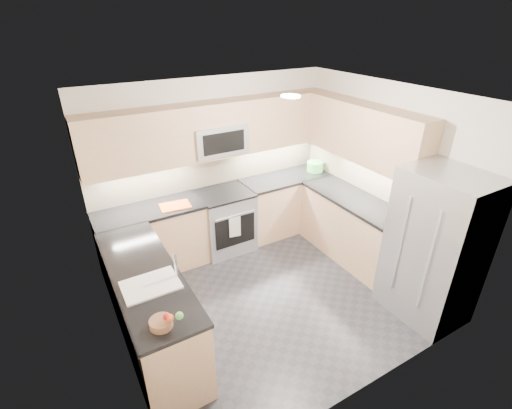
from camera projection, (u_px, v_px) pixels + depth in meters
The scene contains 36 objects.
floor at pixel (270, 294), 4.80m from camera, with size 3.60×3.20×0.00m, color #25252B.
ceiling at pixel (274, 97), 3.65m from camera, with size 3.60×3.20×0.02m, color beige.
wall_back at pixel (213, 165), 5.45m from camera, with size 3.60×0.02×2.50m, color beige.
wall_front at pixel (377, 289), 2.99m from camera, with size 3.60×0.02×2.50m, color beige.
wall_left at pixel (107, 255), 3.42m from camera, with size 0.02×3.20×2.50m, color beige.
wall_right at pixel (384, 178), 5.02m from camera, with size 0.02×3.20×2.50m, color beige.
base_cab_back_left at pixel (153, 240), 5.10m from camera, with size 1.42×0.60×0.90m, color tan.
base_cab_back_right at pixel (284, 204), 6.07m from camera, with size 1.42×0.60×0.90m, color tan.
base_cab_right at pixel (352, 229), 5.37m from camera, with size 0.60×1.70×0.90m, color tan.
base_cab_peninsula at pixel (150, 309), 3.92m from camera, with size 0.60×2.00×0.90m, color tan.
countertop_back_left at pixel (149, 210), 4.89m from camera, with size 1.42×0.63×0.04m, color black.
countertop_back_right at pixel (285, 178), 5.86m from camera, with size 1.42×0.63×0.04m, color black.
countertop_right at pixel (356, 200), 5.16m from camera, with size 0.63×1.70×0.04m, color black.
countertop_peninsula at pixel (144, 273), 3.70m from camera, with size 0.63×2.00×0.04m, color black.
upper_cab_back at pixel (216, 129), 5.05m from camera, with size 3.60×0.35×0.75m, color tan.
upper_cab_right at pixel (365, 133), 4.89m from camera, with size 0.35×1.95×0.75m, color tan.
backsplash_back at pixel (214, 168), 5.47m from camera, with size 3.60×0.01×0.51m, color tan.
backsplash_right at pixel (359, 171), 5.39m from camera, with size 0.01×2.30×0.51m, color tan.
gas_range at pixel (225, 221), 5.57m from camera, with size 0.76×0.65×0.91m, color #A5A6AD.
range_cooktop at pixel (224, 194), 5.35m from camera, with size 0.76×0.65×0.03m, color black.
oven_door_glass at pixel (235, 231), 5.32m from camera, with size 0.62×0.02×0.45m, color black.
oven_handle at pixel (235, 215), 5.18m from camera, with size 0.02×0.02×0.60m, color #B2B5BA.
microwave at pixel (218, 139), 5.09m from camera, with size 0.76×0.40×0.40m, color #AAAEB3.
microwave_door at pixel (224, 143), 4.93m from camera, with size 0.60×0.01×0.28m, color black.
refrigerator at pixel (435, 248), 4.15m from camera, with size 0.70×0.90×1.80m, color #9DA1A5.
fridge_handle_left at pixel (428, 262), 3.82m from camera, with size 0.02×0.02×1.20m, color #B2B5BA.
fridge_handle_right at pixel (400, 245), 4.10m from camera, with size 0.02×0.02×1.20m, color #B2B5BA.
sink_basin at pixel (152, 291), 3.53m from camera, with size 0.52×0.38×0.16m, color white.
faucet at pixel (176, 266), 3.56m from camera, with size 0.03×0.03×0.28m, color silver.
utensil_bowl at pixel (315, 166), 6.03m from camera, with size 0.27×0.27×0.15m, color #4DB24C.
cutting_board at pixel (175, 206), 4.95m from camera, with size 0.39×0.27×0.01m, color #E35615.
fruit_basket at pixel (161, 323), 3.04m from camera, with size 0.19×0.19×0.07m, color #906043.
fruit_apple at pixel (167, 317), 2.99m from camera, with size 0.06×0.06×0.06m, color red.
fruit_pear at pixel (179, 316), 3.00m from camera, with size 0.07×0.07×0.07m, color #5BB84F.
dish_towel_check at pixel (235, 227), 5.23m from camera, with size 0.16×0.01×0.31m, color silver.
fruit_orange at pixel (170, 318), 2.98m from camera, with size 0.06×0.06×0.06m, color #F9571B.
Camera 1 is at (-2.02, -3.13, 3.24)m, focal length 26.00 mm.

